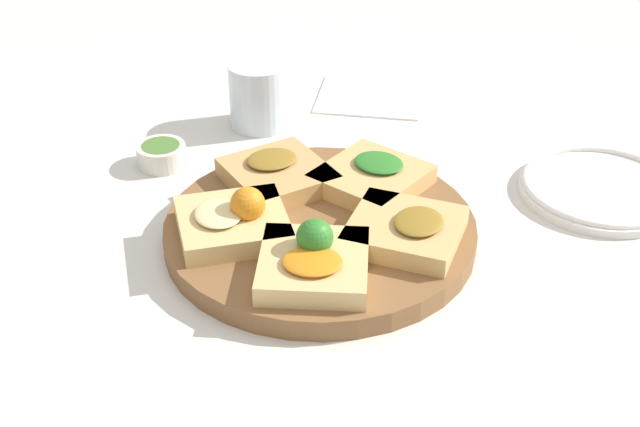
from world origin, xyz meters
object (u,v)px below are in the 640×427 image
object	(u,v)px
water_glass	(259,95)
napkin_stack	(370,96)
plate_left	(602,188)
dipping_bowl	(161,154)
serving_board	(320,231)

from	to	relation	value
water_glass	napkin_stack	distance (m)	0.18
plate_left	napkin_stack	xyz separation A→B (m)	(0.20, -0.31, -0.01)
water_glass	dipping_bowl	distance (m)	0.16
plate_left	napkin_stack	world-z (taller)	plate_left
serving_board	napkin_stack	xyz separation A→B (m)	(-0.14, -0.33, -0.01)
plate_left	napkin_stack	distance (m)	0.36
water_glass	dipping_bowl	xyz separation A→B (m)	(0.13, 0.08, -0.03)
serving_board	napkin_stack	bearing A→B (deg)	-113.60
serving_board	dipping_bowl	bearing A→B (deg)	-52.48
plate_left	dipping_bowl	size ratio (longest dim) A/B	3.17
serving_board	water_glass	distance (m)	0.29
napkin_stack	dipping_bowl	distance (m)	0.33
serving_board	plate_left	size ratio (longest dim) A/B	1.74
water_glass	napkin_stack	size ratio (longest dim) A/B	0.60
plate_left	dipping_bowl	distance (m)	0.53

